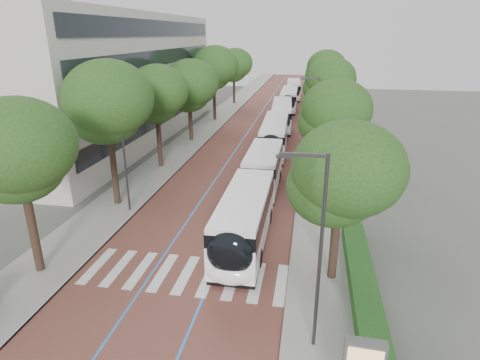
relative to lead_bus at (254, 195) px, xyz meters
name	(u,v)px	position (x,y,z in m)	size (l,w,h in m)	color
ground	(176,285)	(-2.70, -8.60, -1.63)	(160.00, 160.00, 0.00)	#51544C
road	(266,122)	(-2.70, 31.40, -1.62)	(11.00, 140.00, 0.02)	brown
sidewalk_left	(215,120)	(-10.20, 31.40, -1.57)	(4.00, 140.00, 0.12)	#98958F
sidewalk_right	(320,124)	(4.80, 31.40, -1.57)	(4.00, 140.00, 0.12)	#98958F
kerb_left	(228,120)	(-8.30, 31.40, -1.57)	(0.20, 140.00, 0.14)	gray
kerb_right	(306,123)	(2.90, 31.40, -1.57)	(0.20, 140.00, 0.14)	gray
zebra_crossing	(186,274)	(-2.50, -7.60, -1.60)	(10.55, 3.60, 0.01)	silver
lane_line_left	(255,121)	(-4.30, 31.40, -1.60)	(0.12, 126.00, 0.01)	blue
lane_line_right	(277,122)	(-1.10, 31.40, -1.60)	(0.12, 126.00, 0.01)	blue
office_building	(90,78)	(-22.17, 19.40, 5.37)	(18.11, 40.00, 14.00)	#B0ACA3
hedge	(365,296)	(6.40, -8.60, -1.11)	(1.20, 14.00, 0.80)	#194417
streetlight_near	(316,240)	(3.92, -11.60, 3.19)	(1.82, 0.20, 8.00)	#313134
streetlight_far	(316,113)	(3.92, 13.40, 3.19)	(1.82, 0.20, 8.00)	#313134
lamp_post_left	(124,156)	(-8.80, -0.60, 2.49)	(0.14, 0.14, 8.00)	#313134
trees_left	(187,84)	(-10.20, 18.77, 5.00)	(6.41, 60.68, 9.82)	black
trees_right	(328,96)	(5.00, 14.36, 4.68)	(5.54, 47.41, 9.20)	black
lead_bus	(254,195)	(0.00, 0.00, 0.00)	(2.62, 18.41, 3.20)	black
bus_queued_0	(274,136)	(-0.17, 16.56, 0.00)	(2.92, 12.47, 3.20)	white
bus_queued_1	(282,115)	(-0.29, 28.34, 0.00)	(3.21, 12.52, 3.20)	white
bus_queued_2	(289,100)	(-0.16, 41.93, 0.00)	(2.75, 12.44, 3.20)	white
bus_queued_3	(293,90)	(-0.04, 54.49, 0.00)	(3.15, 12.51, 3.20)	white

